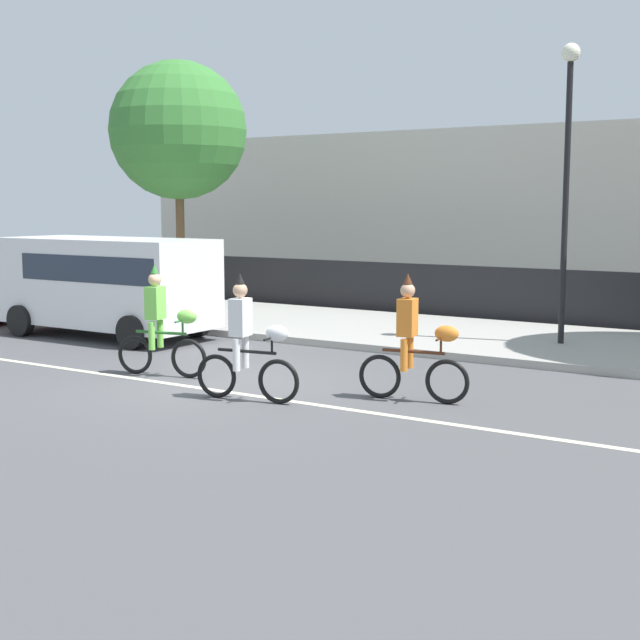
% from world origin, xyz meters
% --- Properties ---
extents(ground_plane, '(80.00, 80.00, 0.00)m').
position_xyz_m(ground_plane, '(0.00, 0.00, 0.00)').
color(ground_plane, '#4C4C4F').
extents(road_centre_line, '(36.00, 0.14, 0.01)m').
position_xyz_m(road_centre_line, '(0.00, -0.50, 0.00)').
color(road_centre_line, beige).
rests_on(road_centre_line, ground).
extents(sidewalk_curb, '(60.00, 5.00, 0.15)m').
position_xyz_m(sidewalk_curb, '(0.00, 6.50, 0.07)').
color(sidewalk_curb, '#9E9B93').
rests_on(sidewalk_curb, ground).
extents(fence_line, '(40.00, 0.08, 1.40)m').
position_xyz_m(fence_line, '(0.00, 9.40, 0.70)').
color(fence_line, black).
rests_on(fence_line, ground).
extents(building_backdrop, '(28.00, 8.00, 5.22)m').
position_xyz_m(building_backdrop, '(-0.16, 18.00, 2.61)').
color(building_backdrop, beige).
rests_on(building_backdrop, ground).
extents(parade_cyclist_lime, '(1.70, 0.56, 1.92)m').
position_xyz_m(parade_cyclist_lime, '(-1.22, -0.06, 0.84)').
color(parade_cyclist_lime, black).
rests_on(parade_cyclist_lime, ground).
extents(parade_cyclist_zebra, '(1.71, 0.52, 1.92)m').
position_xyz_m(parade_cyclist_zebra, '(1.19, -0.81, 0.84)').
color(parade_cyclist_zebra, black).
rests_on(parade_cyclist_zebra, ground).
extents(parade_cyclist_orange, '(1.71, 0.53, 1.92)m').
position_xyz_m(parade_cyclist_orange, '(3.29, 0.51, 0.84)').
color(parade_cyclist_orange, black).
rests_on(parade_cyclist_orange, ground).
extents(parked_van_white, '(5.00, 2.22, 2.18)m').
position_xyz_m(parked_van_white, '(-5.30, 2.70, 1.28)').
color(parked_van_white, white).
rests_on(parked_van_white, ground).
extents(street_lamp_post, '(0.36, 0.36, 5.86)m').
position_xyz_m(street_lamp_post, '(3.69, 6.26, 3.99)').
color(street_lamp_post, black).
rests_on(street_lamp_post, sidewalk_curb).
extents(street_tree_far_corner, '(3.81, 3.81, 6.71)m').
position_xyz_m(street_tree_far_corner, '(-7.72, 7.80, 4.94)').
color(street_tree_far_corner, brown).
rests_on(street_tree_far_corner, sidewalk_curb).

